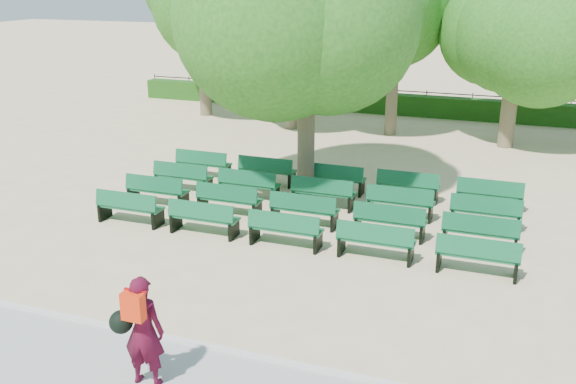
# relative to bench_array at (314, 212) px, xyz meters

# --- Properties ---
(ground) EXTENTS (120.00, 120.00, 0.00)m
(ground) POSITION_rel_bench_array_xyz_m (-0.14, -0.44, -0.09)
(ground) COLOR #D4B78C
(paving) EXTENTS (30.00, 2.20, 0.06)m
(paving) POSITION_rel_bench_array_xyz_m (-0.14, -7.84, -0.06)
(paving) COLOR #A8A9A4
(paving) RESTS_ON ground
(curb) EXTENTS (30.00, 0.12, 0.10)m
(curb) POSITION_rel_bench_array_xyz_m (-0.14, -6.69, -0.04)
(curb) COLOR silver
(curb) RESTS_ON ground
(hedge) EXTENTS (26.00, 0.70, 0.90)m
(hedge) POSITION_rel_bench_array_xyz_m (-0.14, 13.56, 0.36)
(hedge) COLOR #1E5014
(hedge) RESTS_ON ground
(fence) EXTENTS (26.00, 0.10, 1.02)m
(fence) POSITION_rel_bench_array_xyz_m (-0.14, 13.96, -0.09)
(fence) COLOR black
(fence) RESTS_ON ground
(tree_line) EXTENTS (21.80, 6.80, 7.04)m
(tree_line) POSITION_rel_bench_array_xyz_m (-0.14, 9.56, -0.09)
(tree_line) COLOR #2D731F
(tree_line) RESTS_ON ground
(bench_array) EXTENTS (1.75, 0.60, 1.09)m
(bench_array) POSITION_rel_bench_array_xyz_m (0.00, 0.00, 0.00)
(bench_array) COLOR #105D35
(bench_array) RESTS_ON ground
(tree_among) EXTENTS (5.53, 5.53, 7.46)m
(tree_among) POSITION_rel_bench_array_xyz_m (-0.79, 1.66, 4.87)
(tree_among) COLOR brown
(tree_among) RESTS_ON ground
(person) EXTENTS (0.87, 0.54, 1.81)m
(person) POSITION_rel_bench_array_xyz_m (-0.22, -7.92, 0.91)
(person) COLOR #460A1F
(person) RESTS_ON ground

